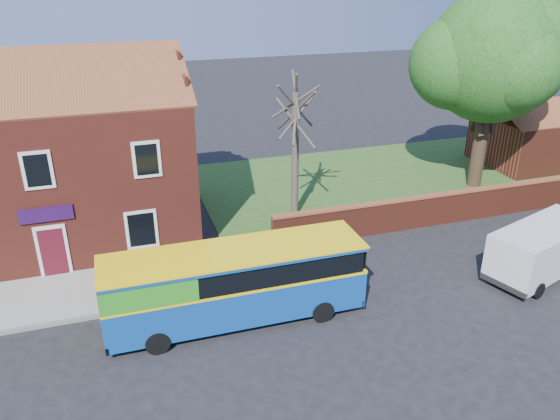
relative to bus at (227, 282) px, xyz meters
name	(u,v)px	position (x,y,z in m)	size (l,w,h in m)	color
ground	(277,356)	(1.05, -2.40, -1.57)	(120.00, 120.00, 0.00)	black
pavement	(56,298)	(-5.95, 3.35, -1.51)	(18.00, 3.50, 0.12)	gray
kerb	(53,324)	(-5.95, 1.60, -1.50)	(18.00, 0.15, 0.14)	slate
grass_strip	(418,176)	(14.05, 10.60, -1.55)	(26.00, 12.00, 0.04)	#426B28
shop_building	(49,166)	(-5.97, 9.09, 1.84)	(12.30, 8.13, 10.50)	maroon
boundary_wall	(483,202)	(14.05, 4.60, -0.76)	(22.00, 0.38, 1.60)	maroon
outbuilding	(545,137)	(23.05, 10.60, 0.04)	(8.20, 5.06, 4.17)	maroon
bus	(227,282)	(0.00, 0.00, 0.00)	(9.05, 2.41, 2.76)	#0D4599
van_near	(542,248)	(12.73, -0.85, -0.35)	(5.34, 3.43, 2.18)	silver
large_tree	(492,60)	(16.42, 8.55, 5.45)	(8.79, 6.96, 10.73)	black
bare_tree	(295,149)	(5.19, 7.68, 1.93)	(2.56, 3.05, 6.82)	#4C4238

